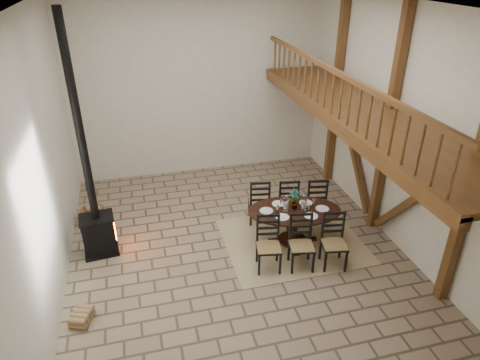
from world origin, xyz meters
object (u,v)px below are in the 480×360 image
object	(u,v)px
wood_stove	(94,208)
log_basket	(93,215)
log_stack	(82,317)
dining_table	(293,225)

from	to	relation	value
wood_stove	log_basket	xyz separation A→B (m)	(-0.22, 1.26, -0.91)
log_stack	log_basket	bearing A→B (deg)	88.64
wood_stove	log_basket	world-z (taller)	wood_stove
dining_table	log_stack	size ratio (longest dim) A/B	4.90
dining_table	wood_stove	bearing A→B (deg)	-178.71
wood_stove	log_stack	bearing A→B (deg)	-103.70
dining_table	log_basket	world-z (taller)	dining_table
dining_table	wood_stove	world-z (taller)	wood_stove
wood_stove	dining_table	bearing A→B (deg)	-14.50
log_basket	dining_table	bearing A→B (deg)	-23.95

